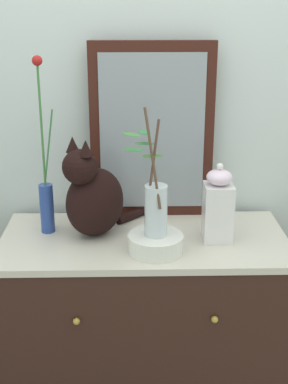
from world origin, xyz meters
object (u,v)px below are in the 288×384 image
sideboard (144,336)px  bowl_porcelain (156,243)px  mirror_leaning (152,132)px  vase_slim_green (46,193)px  cat_sitting (93,196)px  vase_glass_clear (155,205)px  jar_lidded_porcelain (218,206)px

sideboard → bowl_porcelain: bowl_porcelain is taller
mirror_leaning → vase_slim_green: size_ratio=1.05×
cat_sitting → vase_glass_clear: size_ratio=0.87×
jar_lidded_porcelain → vase_slim_green: bearing=172.1°
cat_sitting → sideboard: bearing=-9.7°
bowl_porcelain → jar_lidded_porcelain: jar_lidded_porcelain is taller
cat_sitting → vase_glass_clear: bearing=-33.2°
jar_lidded_porcelain → vase_glass_clear: bearing=-158.4°
mirror_leaning → sideboard: bearing=-99.1°
jar_lidded_porcelain → cat_sitting: bearing=173.3°
sideboard → mirror_leaning: mirror_leaning is taller
cat_sitting → vase_glass_clear: 0.26m
sideboard → cat_sitting: 0.61m
sideboard → bowl_porcelain: bearing=-71.3°
sideboard → vase_slim_green: 0.69m
cat_sitting → vase_slim_green: (-0.18, 0.03, 0.00)m
mirror_leaning → jar_lidded_porcelain: size_ratio=2.35×
vase_glass_clear → cat_sitting: bearing=146.8°
sideboard → cat_sitting: cat_sitting is taller
sideboard → jar_lidded_porcelain: jar_lidded_porcelain is taller
vase_glass_clear → vase_slim_green: bearing=155.8°
cat_sitting → bowl_porcelain: 0.29m
cat_sitting → bowl_porcelain: cat_sitting is taller
sideboard → vase_glass_clear: vase_glass_clear is taller
bowl_porcelain → jar_lidded_porcelain: 0.26m
cat_sitting → mirror_leaning: bearing=41.1°
cat_sitting → vase_slim_green: vase_slim_green is taller
sideboard → jar_lidded_porcelain: 0.62m
vase_slim_green → jar_lidded_porcelain: size_ratio=2.23×
vase_slim_green → sideboard: bearing=-10.3°
mirror_leaning → cat_sitting: (-0.22, -0.19, -0.19)m
mirror_leaning → vase_glass_clear: mirror_leaning is taller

